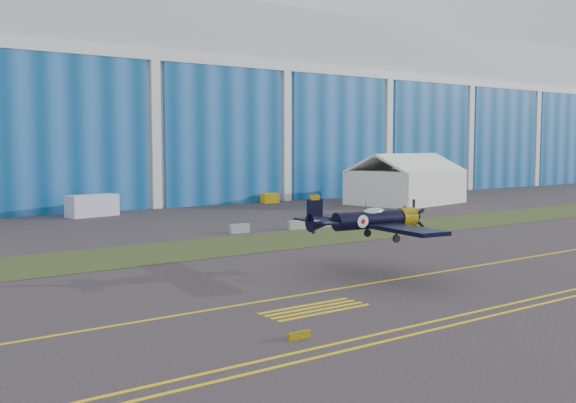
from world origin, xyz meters
TOP-DOWN VIEW (x-y plane):
  - ground at (0.00, 0.00)m, footprint 260.00×260.00m
  - grass_median at (0.00, 14.00)m, footprint 260.00×10.00m
  - hangar at (0.00, 71.79)m, footprint 220.00×45.70m
  - taxiway_centreline at (0.00, -5.00)m, footprint 200.00×0.20m
  - hold_short_ladder at (-18.00, -8.10)m, footprint 6.00×2.40m
  - guard_board_left at (-22.00, -12.00)m, footprint 1.20×0.15m
  - warbird at (-9.51, -3.14)m, footprint 11.26×13.03m
  - tent at (33.29, 34.63)m, footprint 17.92×14.49m
  - shipping_container at (-10.80, 44.28)m, footprint 6.41×3.47m
  - tug at (17.58, 47.39)m, footprint 2.61×1.79m
  - gse_box at (54.53, 43.08)m, footprint 2.84×1.66m
  - barrier_a at (-4.76, 20.44)m, footprint 2.06×0.85m
  - barrier_b at (1.66, 19.48)m, footprint 2.05×0.80m
  - barrier_c at (5.40, 19.49)m, footprint 2.03×0.73m

SIDE VIEW (x-z plane):
  - ground at x=0.00m, z-range 0.00..0.00m
  - taxiway_centreline at x=0.00m, z-range 0.00..0.02m
  - hold_short_ladder at x=-18.00m, z-range 0.00..0.02m
  - grass_median at x=0.00m, z-range 0.01..0.03m
  - guard_board_left at x=-22.00m, z-range 0.00..0.35m
  - barrier_a at x=-4.76m, z-range 0.00..0.90m
  - barrier_b at x=1.66m, z-range 0.00..0.90m
  - barrier_c at x=5.40m, z-range 0.00..0.90m
  - tug at x=17.58m, z-range 0.00..1.44m
  - gse_box at x=54.53m, z-range 0.00..1.64m
  - shipping_container at x=-10.80m, z-range 0.00..2.63m
  - tent at x=33.29m, z-range 0.00..7.45m
  - warbird at x=-9.51m, z-range 1.97..5.50m
  - hangar at x=0.00m, z-range -0.04..29.96m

